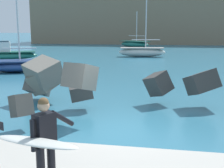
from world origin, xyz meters
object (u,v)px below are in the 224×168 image
surfer_with_board (41,140)px  boat_mid_left (16,65)px  boat_mid_centre (134,44)px  boat_mid_right (5,54)px  boat_near_centre (142,52)px

surfer_with_board → boat_mid_left: 18.09m
boat_mid_left → boat_mid_centre: boat_mid_centre is taller
boat_mid_centre → boat_mid_right: boat_mid_centre is taller
surfer_with_board → boat_mid_left: boat_mid_left is taller
boat_near_centre → boat_mid_centre: size_ratio=1.14×
boat_near_centre → boat_mid_right: boat_near_centre is taller
surfer_with_board → boat_mid_centre: 46.57m
surfer_with_board → boat_mid_right: (-14.17, 23.36, -0.66)m
boat_near_centre → boat_mid_left: 15.96m
boat_mid_left → boat_mid_centre: size_ratio=0.97×
boat_near_centre → boat_mid_left: boat_near_centre is taller
boat_near_centre → boat_mid_centre: 17.31m
boat_mid_left → boat_mid_right: 9.28m
boat_mid_left → boat_mid_right: size_ratio=0.91×
boat_mid_right → boat_mid_centre: bearing=64.7°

